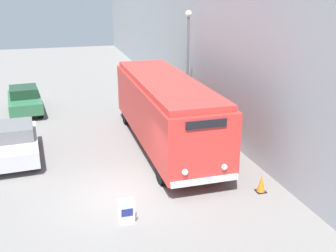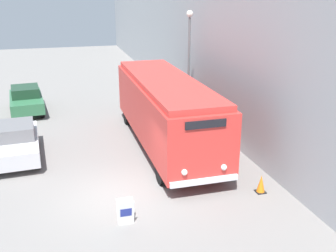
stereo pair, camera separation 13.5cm
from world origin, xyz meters
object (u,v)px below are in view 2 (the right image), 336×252
at_px(streetlamp, 189,50).
at_px(parked_car_near, 16,142).
at_px(sign_board, 126,212).
at_px(traffic_cone, 261,184).
at_px(vintage_bus, 165,108).
at_px(parked_car_mid, 26,99).

distance_m(streetlamp, parked_car_near, 10.08).
xyz_separation_m(sign_board, traffic_cone, (5.13, 0.67, -0.08)).
height_order(vintage_bus, parked_car_near, vintage_bus).
bearing_deg(traffic_cone, sign_board, -172.55).
relative_size(sign_board, parked_car_near, 0.20).
xyz_separation_m(sign_board, parked_car_mid, (-3.65, 13.51, 0.38)).
height_order(parked_car_mid, traffic_cone, parked_car_mid).
bearing_deg(streetlamp, parked_car_mid, 156.49).
bearing_deg(parked_car_near, streetlamp, 16.41).
relative_size(sign_board, traffic_cone, 1.25).
relative_size(streetlamp, parked_car_near, 1.39).
xyz_separation_m(sign_board, parked_car_near, (-3.70, 6.40, 0.37)).
relative_size(sign_board, streetlamp, 0.14).
bearing_deg(parked_car_near, parked_car_mid, 86.41).
bearing_deg(streetlamp, parked_car_near, -160.39).
relative_size(parked_car_mid, traffic_cone, 6.38).
height_order(vintage_bus, traffic_cone, vintage_bus).
height_order(streetlamp, traffic_cone, streetlamp).
height_order(sign_board, parked_car_mid, parked_car_mid).
bearing_deg(streetlamp, sign_board, -118.94).
bearing_deg(vintage_bus, traffic_cone, -68.34).
height_order(parked_car_near, traffic_cone, parked_car_near).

